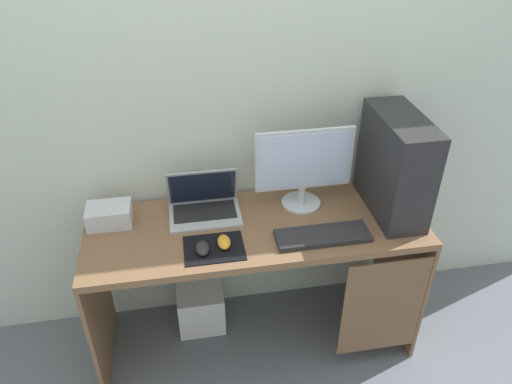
% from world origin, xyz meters
% --- Properties ---
extents(ground_plane, '(8.00, 8.00, 0.00)m').
position_xyz_m(ground_plane, '(0.00, 0.00, 0.00)').
color(ground_plane, slate).
extents(wall_back, '(4.00, 0.05, 2.60)m').
position_xyz_m(wall_back, '(0.00, 0.32, 1.30)').
color(wall_back, beige).
rests_on(wall_back, ground_plane).
extents(desk, '(1.56, 0.56, 0.76)m').
position_xyz_m(desk, '(0.02, -0.01, 0.61)').
color(desk, brown).
rests_on(desk, ground_plane).
extents(pc_tower, '(0.19, 0.46, 0.48)m').
position_xyz_m(pc_tower, '(0.65, 0.02, 1.00)').
color(pc_tower, '#232326').
rests_on(pc_tower, desk).
extents(monitor, '(0.46, 0.19, 0.40)m').
position_xyz_m(monitor, '(0.25, 0.12, 0.97)').
color(monitor, '#B7BCC6').
rests_on(monitor, desk).
extents(laptop, '(0.33, 0.23, 0.22)m').
position_xyz_m(laptop, '(-0.23, 0.13, 0.81)').
color(laptop, '#9EA3A8').
rests_on(laptop, desk).
extents(projector, '(0.20, 0.14, 0.09)m').
position_xyz_m(projector, '(-0.66, 0.13, 0.81)').
color(projector, '#B7BCC6').
rests_on(projector, desk).
extents(keyboard, '(0.42, 0.14, 0.02)m').
position_xyz_m(keyboard, '(0.27, -0.15, 0.77)').
color(keyboard, '#232326').
rests_on(keyboard, desk).
extents(mousepad, '(0.26, 0.20, 0.00)m').
position_xyz_m(mousepad, '(-0.21, -0.14, 0.76)').
color(mousepad, black).
rests_on(mousepad, desk).
extents(mouse_left, '(0.06, 0.10, 0.03)m').
position_xyz_m(mouse_left, '(-0.16, -0.13, 0.78)').
color(mouse_left, orange).
rests_on(mouse_left, mousepad).
extents(mouse_right, '(0.06, 0.10, 0.03)m').
position_xyz_m(mouse_right, '(-0.26, -0.15, 0.78)').
color(mouse_right, '#232326').
rests_on(mouse_right, mousepad).
extents(subwoofer, '(0.25, 0.25, 0.25)m').
position_xyz_m(subwoofer, '(-0.28, 0.15, 0.12)').
color(subwoofer, silver).
rests_on(subwoofer, ground_plane).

